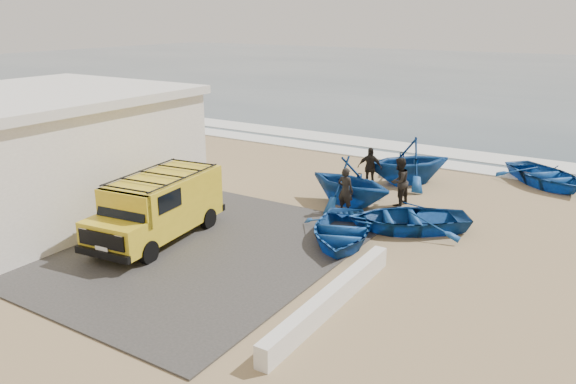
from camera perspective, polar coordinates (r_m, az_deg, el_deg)
The scene contains 16 objects.
ground at distance 18.75m, azimuth -4.86°, elevation -3.91°, with size 160.00×160.00×0.00m, color #9E855C.
slab at distance 18.61m, azimuth -13.54°, elevation -4.45°, with size 12.00×10.00×0.05m, color #42403D.
ocean at distance 71.00m, azimuth 23.88°, elevation 10.60°, with size 180.00×88.00×0.01m, color #385166.
surf_line at distance 28.77m, azimuth 9.64°, elevation 3.63°, with size 180.00×1.60×0.06m, color white.
surf_wash at distance 31.04m, azimuth 11.45°, elevation 4.53°, with size 180.00×2.20×0.04m, color white.
building at distance 22.14m, azimuth -24.03°, elevation 3.83°, with size 8.40×9.40×4.30m.
parapet at distance 13.88m, azimuth 4.41°, elevation -10.75°, with size 0.35×6.00×0.55m, color silver.
van at distance 18.12m, azimuth -12.97°, elevation -1.29°, with size 2.46×5.08×2.10m.
boat_near_left at distance 17.69m, azimuth 5.39°, elevation -3.90°, with size 2.71×3.79×0.78m, color #144B9D.
boat_near_right at distance 19.02m, azimuth 12.07°, elevation -2.61°, with size 2.84×3.97×0.82m, color #144B9D.
boat_mid_left at distance 20.96m, azimuth 6.29°, elevation 1.05°, with size 3.02×3.50×1.85m, color #144B9D.
boat_far_left at distance 24.11m, azimuth 12.14°, elevation 3.12°, with size 3.24×3.75×1.98m, color #144B9D.
boat_far_right at distance 25.83m, azimuth 24.69°, elevation 1.55°, with size 2.93×4.10×0.85m, color #144B9D.
fisherman_front at distance 20.15m, azimuth 5.86°, elevation 0.15°, with size 0.61×0.40×1.69m, color black.
fisherman_middle at distance 21.28m, azimuth 11.21°, elevation 1.04°, with size 0.89×0.69×1.83m, color black.
fisherman_back at distance 23.26m, azimuth 8.29°, elevation 2.45°, with size 1.00×0.41×1.70m, color black.
Camera 1 is at (10.60, -13.87, 6.85)m, focal length 35.00 mm.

